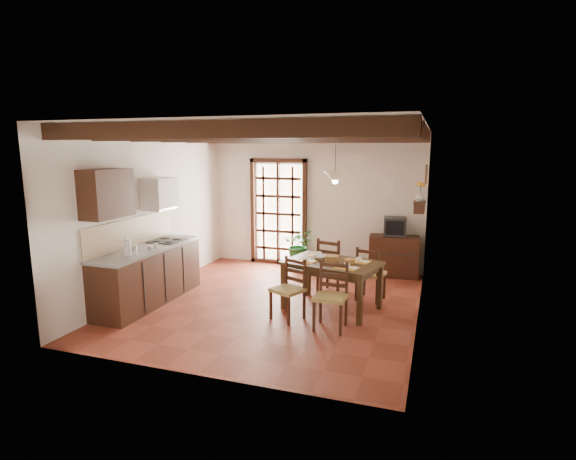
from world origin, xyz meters
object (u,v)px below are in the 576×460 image
at_px(dining_table, 332,268).
at_px(chair_near_right, 331,309).
at_px(chair_far_left, 332,276).
at_px(kitchen_counter, 149,274).
at_px(chair_far_right, 370,283).
at_px(sideboard, 394,256).
at_px(chair_near_left, 288,300).
at_px(pendant_lamp, 335,176).
at_px(potted_plant, 299,243).
at_px(crt_tv, 395,226).

relative_size(dining_table, chair_near_right, 1.69).
bearing_deg(chair_far_left, dining_table, 116.23).
relative_size(kitchen_counter, chair_far_right, 2.47).
relative_size(chair_far_left, sideboard, 1.03).
distance_m(dining_table, chair_near_right, 0.88).
bearing_deg(sideboard, chair_near_left, -118.35).
height_order(chair_far_left, pendant_lamp, pendant_lamp).
xyz_separation_m(dining_table, pendant_lamp, (0.00, 0.10, 1.41)).
bearing_deg(kitchen_counter, chair_far_left, 27.57).
height_order(chair_near_left, sideboard, chair_near_left).
bearing_deg(chair_near_left, potted_plant, 127.75).
xyz_separation_m(chair_far_right, crt_tv, (0.23, 1.56, 0.71)).
relative_size(chair_near_left, potted_plant, 0.50).
relative_size(kitchen_counter, pendant_lamp, 2.66).
xyz_separation_m(chair_far_right, sideboard, (0.23, 1.57, 0.12)).
height_order(chair_near_right, chair_far_left, chair_far_left).
bearing_deg(chair_near_right, chair_far_left, 102.83).
bearing_deg(potted_plant, pendant_lamp, -59.25).
relative_size(dining_table, potted_plant, 0.88).
bearing_deg(sideboard, kitchen_counter, -146.39).
distance_m(chair_far_left, potted_plant, 1.65).
bearing_deg(kitchen_counter, potted_plant, 57.44).
bearing_deg(pendant_lamp, crt_tv, 70.33).
xyz_separation_m(chair_far_left, potted_plant, (-1.00, 1.28, 0.26)).
bearing_deg(chair_far_left, crt_tv, -109.20).
relative_size(chair_near_right, crt_tv, 2.08).
bearing_deg(pendant_lamp, kitchen_counter, -165.66).
distance_m(dining_table, sideboard, 2.32).
bearing_deg(kitchen_counter, sideboard, 37.83).
bearing_deg(chair_near_left, chair_far_left, 100.24).
bearing_deg(chair_far_right, crt_tv, -84.55).
relative_size(chair_far_right, potted_plant, 0.51).
distance_m(kitchen_counter, pendant_lamp, 3.39).
distance_m(kitchen_counter, crt_tv, 4.63).
bearing_deg(dining_table, chair_near_right, -64.16).
bearing_deg(chair_near_right, kitchen_counter, 178.04).
bearing_deg(crt_tv, dining_table, -113.61).
relative_size(kitchen_counter, crt_tv, 4.99).
height_order(chair_near_left, crt_tv, crt_tv).
bearing_deg(chair_far_left, sideboard, -109.09).
height_order(sideboard, crt_tv, crt_tv).
height_order(chair_far_right, potted_plant, potted_plant).
xyz_separation_m(chair_near_left, crt_tv, (1.25, 2.79, 0.71)).
relative_size(dining_table, crt_tv, 3.51).
xyz_separation_m(chair_far_left, crt_tv, (0.91, 1.40, 0.69)).
height_order(chair_near_right, sideboard, chair_near_right).
bearing_deg(chair_far_right, dining_table, 63.89).
xyz_separation_m(dining_table, chair_near_left, (-0.51, -0.62, -0.38)).
xyz_separation_m(chair_far_left, sideboard, (0.91, 1.40, 0.10)).
bearing_deg(dining_table, chair_near_left, -115.88).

